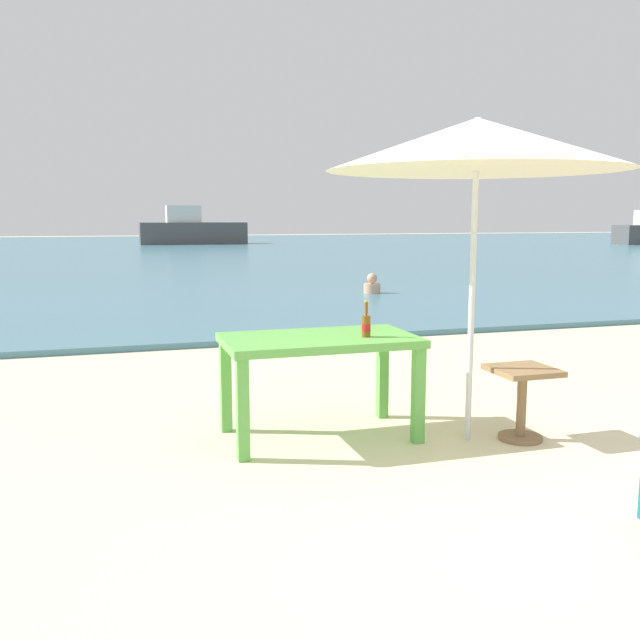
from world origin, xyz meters
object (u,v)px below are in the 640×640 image
Objects in this scene: swimmer_person at (372,285)px; picnic_table_green at (319,351)px; boat_barge at (192,230)px; side_table_wood at (522,393)px; patio_umbrella at (477,145)px; beer_bottle_amber at (366,324)px.

picnic_table_green is at bearing -113.78° from swimmer_person.
boat_barge is (3.31, 35.76, 0.21)m from picnic_table_green.
picnic_table_green is 35.91m from boat_barge.
patio_umbrella is at bearing 163.25° from side_table_wood.
boat_barge is (3.00, 35.88, 0.01)m from beer_bottle_amber.
swimmer_person is (3.39, 8.53, -0.61)m from beer_bottle_amber.
swimmer_person is at bearing 75.47° from side_table_wood.
swimmer_person is 27.36m from boat_barge.
picnic_table_green is 2.59× the size of side_table_wood.
swimmer_person is at bearing 68.34° from beer_bottle_amber.
boat_barge reaches higher than beer_bottle_amber.
picnic_table_green reaches higher than swimmer_person.
patio_umbrella reaches higher than picnic_table_green.
picnic_table_green is 9.19m from swimmer_person.
boat_barge is at bearing 85.22° from beer_bottle_amber.
picnic_table_green reaches higher than side_table_wood.
boat_barge is at bearing 86.37° from patio_umbrella.
picnic_table_green is at bearing 160.34° from side_table_wood.
beer_bottle_amber is 9.20m from swimmer_person.
patio_umbrella is 4.26× the size of side_table_wood.
patio_umbrella reaches higher than side_table_wood.
picnic_table_green is 1.83m from patio_umbrella.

